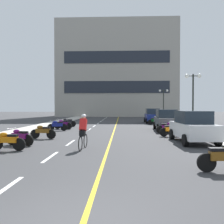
{
  "coord_description": "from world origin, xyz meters",
  "views": [
    {
      "loc": [
        0.94,
        -3.99,
        2.07
      ],
      "look_at": [
        -0.08,
        21.01,
        1.51
      ],
      "focal_mm": 39.72,
      "sensor_mm": 36.0,
      "label": 1
    }
  ],
  "objects_px": {
    "parked_car_mid": "(166,120)",
    "motorcycle_2": "(20,137)",
    "street_lamp_far": "(163,97)",
    "motorcycle_4": "(172,130)",
    "motorcycle_1": "(7,141)",
    "cyclist_rider": "(83,131)",
    "motorcycle_9": "(155,121)",
    "motorcycle_6": "(57,125)",
    "motorcycle_3": "(43,131)",
    "motorcycle_7": "(63,124)",
    "parked_car_near": "(193,127)",
    "motorcycle_5": "(167,127)",
    "motorcycle_8": "(67,122)",
    "motorcycle_0": "(224,157)",
    "street_lamp_mid": "(193,88)",
    "parked_car_far": "(153,116)"
  },
  "relations": [
    {
      "from": "motorcycle_1",
      "to": "motorcycle_5",
      "type": "height_order",
      "value": "same"
    },
    {
      "from": "parked_car_mid",
      "to": "motorcycle_3",
      "type": "height_order",
      "value": "parked_car_mid"
    },
    {
      "from": "motorcycle_0",
      "to": "motorcycle_1",
      "type": "relative_size",
      "value": 1.0
    },
    {
      "from": "street_lamp_far",
      "to": "motorcycle_0",
      "type": "distance_m",
      "value": 30.77
    },
    {
      "from": "parked_car_mid",
      "to": "motorcycle_0",
      "type": "bearing_deg",
      "value": -92.57
    },
    {
      "from": "motorcycle_4",
      "to": "motorcycle_7",
      "type": "height_order",
      "value": "same"
    },
    {
      "from": "motorcycle_1",
      "to": "motorcycle_3",
      "type": "distance_m",
      "value": 4.28
    },
    {
      "from": "parked_car_mid",
      "to": "motorcycle_0",
      "type": "relative_size",
      "value": 2.49
    },
    {
      "from": "parked_car_near",
      "to": "motorcycle_7",
      "type": "relative_size",
      "value": 2.53
    },
    {
      "from": "motorcycle_3",
      "to": "motorcycle_8",
      "type": "xyz_separation_m",
      "value": [
        -0.5,
        9.36,
        0.0
      ]
    },
    {
      "from": "motorcycle_1",
      "to": "motorcycle_3",
      "type": "bearing_deg",
      "value": 86.02
    },
    {
      "from": "motorcycle_4",
      "to": "motorcycle_9",
      "type": "bearing_deg",
      "value": 88.22
    },
    {
      "from": "parked_car_near",
      "to": "motorcycle_1",
      "type": "bearing_deg",
      "value": -162.35
    },
    {
      "from": "motorcycle_5",
      "to": "cyclist_rider",
      "type": "xyz_separation_m",
      "value": [
        -5.36,
        -7.16,
        0.41
      ]
    },
    {
      "from": "motorcycle_1",
      "to": "cyclist_rider",
      "type": "xyz_separation_m",
      "value": [
        3.48,
        0.54,
        0.41
      ]
    },
    {
      "from": "street_lamp_far",
      "to": "motorcycle_3",
      "type": "relative_size",
      "value": 2.69
    },
    {
      "from": "motorcycle_2",
      "to": "motorcycle_4",
      "type": "height_order",
      "value": "same"
    },
    {
      "from": "motorcycle_2",
      "to": "motorcycle_9",
      "type": "relative_size",
      "value": 0.96
    },
    {
      "from": "motorcycle_6",
      "to": "motorcycle_4",
      "type": "bearing_deg",
      "value": -21.97
    },
    {
      "from": "parked_car_near",
      "to": "motorcycle_8",
      "type": "height_order",
      "value": "parked_car_near"
    },
    {
      "from": "motorcycle_0",
      "to": "motorcycle_5",
      "type": "xyz_separation_m",
      "value": [
        0.25,
        11.15,
        0.0
      ]
    },
    {
      "from": "parked_car_far",
      "to": "motorcycle_7",
      "type": "xyz_separation_m",
      "value": [
        -9.21,
        -9.0,
        -0.44
      ]
    },
    {
      "from": "motorcycle_7",
      "to": "motorcycle_9",
      "type": "relative_size",
      "value": 0.99
    },
    {
      "from": "motorcycle_6",
      "to": "motorcycle_1",
      "type": "bearing_deg",
      "value": -89.16
    },
    {
      "from": "street_lamp_mid",
      "to": "motorcycle_3",
      "type": "distance_m",
      "value": 13.42
    },
    {
      "from": "motorcycle_1",
      "to": "cyclist_rider",
      "type": "bearing_deg",
      "value": 8.83
    },
    {
      "from": "street_lamp_far",
      "to": "motorcycle_9",
      "type": "distance_m",
      "value": 10.95
    },
    {
      "from": "street_lamp_mid",
      "to": "parked_car_mid",
      "type": "distance_m",
      "value": 3.68
    },
    {
      "from": "parked_car_mid",
      "to": "motorcycle_2",
      "type": "xyz_separation_m",
      "value": [
        -9.27,
        -8.88,
        -0.44
      ]
    },
    {
      "from": "street_lamp_far",
      "to": "motorcycle_0",
      "type": "xyz_separation_m",
      "value": [
        -3.14,
        -30.46,
        -3.04
      ]
    },
    {
      "from": "motorcycle_5",
      "to": "motorcycle_8",
      "type": "relative_size",
      "value": 1.0
    },
    {
      "from": "parked_car_near",
      "to": "motorcycle_5",
      "type": "bearing_deg",
      "value": 97.04
    },
    {
      "from": "parked_car_mid",
      "to": "motorcycle_9",
      "type": "relative_size",
      "value": 2.49
    },
    {
      "from": "street_lamp_far",
      "to": "motorcycle_7",
      "type": "bearing_deg",
      "value": -126.14
    },
    {
      "from": "street_lamp_mid",
      "to": "cyclist_rider",
      "type": "bearing_deg",
      "value": -128.57
    },
    {
      "from": "street_lamp_mid",
      "to": "parked_car_mid",
      "type": "relative_size",
      "value": 1.14
    },
    {
      "from": "parked_car_mid",
      "to": "motorcycle_0",
      "type": "height_order",
      "value": "parked_car_mid"
    },
    {
      "from": "street_lamp_mid",
      "to": "motorcycle_8",
      "type": "distance_m",
      "value": 12.58
    },
    {
      "from": "motorcycle_7",
      "to": "motorcycle_8",
      "type": "relative_size",
      "value": 1.0
    },
    {
      "from": "parked_car_far",
      "to": "motorcycle_9",
      "type": "height_order",
      "value": "parked_car_far"
    },
    {
      "from": "street_lamp_far",
      "to": "motorcycle_4",
      "type": "height_order",
      "value": "street_lamp_far"
    },
    {
      "from": "motorcycle_3",
      "to": "motorcycle_7",
      "type": "height_order",
      "value": "same"
    },
    {
      "from": "motorcycle_4",
      "to": "motorcycle_8",
      "type": "height_order",
      "value": "same"
    },
    {
      "from": "motorcycle_2",
      "to": "motorcycle_4",
      "type": "relative_size",
      "value": 0.97
    },
    {
      "from": "street_lamp_far",
      "to": "parked_car_near",
      "type": "distance_m",
      "value": 24.26
    },
    {
      "from": "motorcycle_4",
      "to": "motorcycle_9",
      "type": "xyz_separation_m",
      "value": [
        0.34,
        10.98,
        0.0
      ]
    },
    {
      "from": "street_lamp_mid",
      "to": "cyclist_rider",
      "type": "xyz_separation_m",
      "value": [
        -8.13,
        -10.2,
        -2.79
      ]
    },
    {
      "from": "parked_car_far",
      "to": "motorcycle_5",
      "type": "relative_size",
      "value": 2.49
    },
    {
      "from": "motorcycle_7",
      "to": "cyclist_rider",
      "type": "height_order",
      "value": "cyclist_rider"
    },
    {
      "from": "motorcycle_3",
      "to": "street_lamp_far",
      "type": "bearing_deg",
      "value": 63.3
    }
  ]
}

